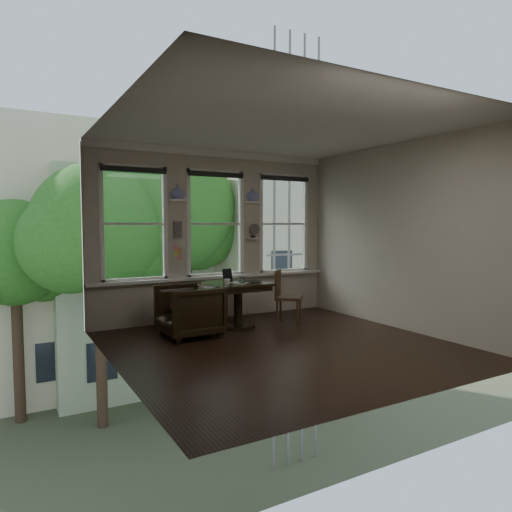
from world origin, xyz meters
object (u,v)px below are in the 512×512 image
table (238,305)px  mug (227,282)px  side_chair_right (289,297)px  laptop (249,282)px  armchair_left (189,311)px

table → mug: bearing=-146.0°
side_chair_right → mug: bearing=132.8°
laptop → mug: (-0.42, -0.05, 0.03)m
table → side_chair_right: size_ratio=0.98×
laptop → mug: mug is taller
armchair_left → laptop: 1.11m
table → side_chair_right: 0.90m
armchair_left → laptop: size_ratio=2.69×
laptop → mug: bearing=-139.3°
laptop → mug: 0.43m
armchair_left → mug: 0.74m
table → mug: mug is taller
side_chair_right → laptop: side_chair_right is taller
side_chair_right → mug: 1.21m
armchair_left → side_chair_right: bearing=89.1°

